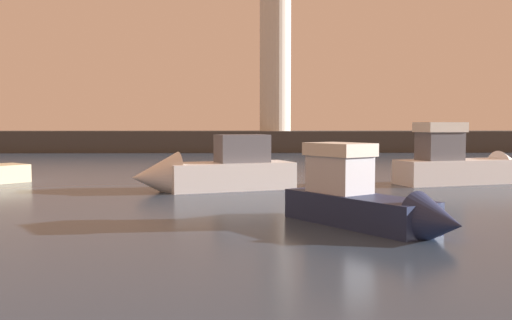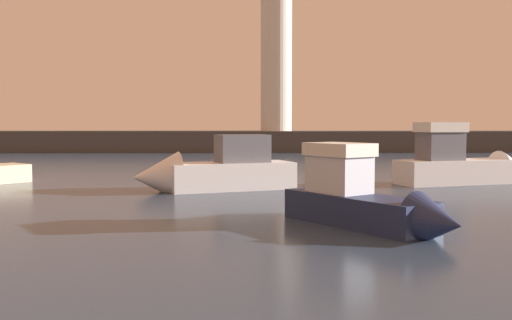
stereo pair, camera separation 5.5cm
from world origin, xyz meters
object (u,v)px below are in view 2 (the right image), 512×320
at_px(motorboat_1, 368,201).
at_px(motorboat_2, 208,172).
at_px(lighthouse, 276,50).
at_px(motorboat_0, 467,165).

height_order(motorboat_1, motorboat_2, motorboat_2).
xyz_separation_m(lighthouse, motorboat_0, (7.71, -33.56, -10.05)).
bearing_deg(motorboat_1, motorboat_2, 118.92).
height_order(motorboat_0, motorboat_2, motorboat_0).
bearing_deg(motorboat_0, lighthouse, 102.93).
height_order(lighthouse, motorboat_0, lighthouse).
bearing_deg(motorboat_0, motorboat_2, -168.28).
bearing_deg(lighthouse, motorboat_0, -77.07).
bearing_deg(motorboat_2, lighthouse, 82.05).
distance_m(motorboat_1, motorboat_2, 10.68).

